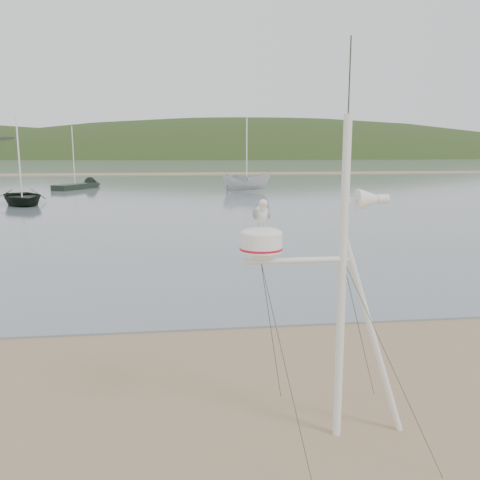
{
  "coord_description": "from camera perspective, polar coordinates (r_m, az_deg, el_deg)",
  "views": [
    {
      "loc": [
        1.38,
        -6.05,
        3.72
      ],
      "look_at": [
        2.27,
        1.0,
        2.44
      ],
      "focal_mm": 38.0,
      "sensor_mm": 36.0,
      "label": 1
    }
  ],
  "objects": [
    {
      "name": "sailboat_dark_mid",
      "position": [
        50.73,
        -16.91,
        5.9
      ],
      "size": [
        4.32,
        6.22,
        6.24
      ],
      "color": "black",
      "rests_on": "ground"
    },
    {
      "name": "boat_white",
      "position": [
        44.27,
        0.76,
        8.25
      ],
      "size": [
        2.18,
        2.16,
        4.34
      ],
      "primitive_type": "imported",
      "rotation": [
        0.0,
        0.0,
        1.17
      ],
      "color": "silver",
      "rests_on": "water"
    },
    {
      "name": "far_cottages",
      "position": [
        202.06,
        -6.88,
        10.21
      ],
      "size": [
        294.4,
        6.3,
        8.0
      ],
      "color": "silver",
      "rests_on": "ground"
    },
    {
      "name": "boat_dark",
      "position": [
        36.81,
        -23.5,
        7.53
      ],
      "size": [
        3.68,
        2.38,
        5.0
      ],
      "primitive_type": "imported",
      "rotation": [
        0.0,
        0.0,
        0.41
      ],
      "color": "black",
      "rests_on": "water"
    },
    {
      "name": "hill_ridge",
      "position": [
        242.79,
        -3.16,
        4.65
      ],
      "size": [
        620.0,
        180.0,
        80.0
      ],
      "color": "#213214",
      "rests_on": "ground"
    },
    {
      "name": "water",
      "position": [
        138.11,
        -7.89,
        8.57
      ],
      "size": [
        560.0,
        256.0,
        0.04
      ],
      "primitive_type": "cube",
      "color": "slate",
      "rests_on": "ground"
    },
    {
      "name": "mast_rig",
      "position": [
        6.7,
        10.76,
        -11.98
      ],
      "size": [
        2.22,
        2.37,
        5.01
      ],
      "color": "white",
      "rests_on": "ground"
    },
    {
      "name": "ground",
      "position": [
        7.23,
        -18.4,
        -21.29
      ],
      "size": [
        560.0,
        560.0,
        0.0
      ],
      "primitive_type": "plane",
      "color": "#8D7151",
      "rests_on": "ground"
    },
    {
      "name": "sandbar",
      "position": [
        76.15,
        -8.32,
        7.35
      ],
      "size": [
        560.0,
        7.0,
        0.07
      ],
      "primitive_type": "cube",
      "color": "#8D7151",
      "rests_on": "water"
    }
  ]
}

